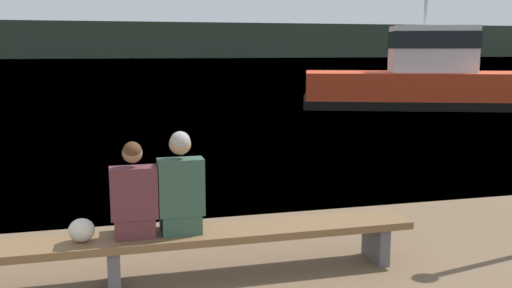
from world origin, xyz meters
name	(u,v)px	position (x,y,z in m)	size (l,w,h in m)	color
water_surface	(108,59)	(0.00, 125.42, 0.00)	(240.00, 240.00, 0.00)	#426B8E
far_shoreline	(107,40)	(0.00, 143.79, 4.32)	(600.00, 12.00, 8.63)	#2D3D2D
bench_main	(113,248)	(-0.61, 3.41, 0.40)	(6.20, 0.53, 0.49)	brown
person_left	(134,198)	(-0.39, 3.43, 0.87)	(0.45, 0.42, 0.95)	#56282D
person_right	(181,190)	(0.07, 3.42, 0.93)	(0.45, 0.42, 1.03)	#2D4C3D
shopping_bag	(82,230)	(-0.89, 3.39, 0.60)	(0.25, 0.20, 0.23)	beige
tugboat_red	(422,82)	(11.55, 18.26, 1.00)	(9.77, 6.38, 6.07)	red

